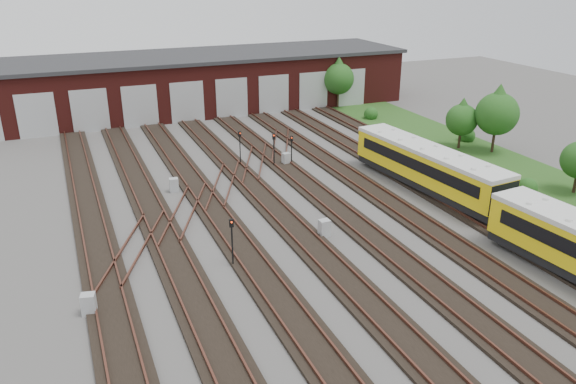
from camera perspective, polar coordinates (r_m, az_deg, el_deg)
name	(u,v)px	position (r m, az deg, el deg)	size (l,w,h in m)	color
ground	(358,257)	(33.34, 7.17, -6.61)	(120.00, 120.00, 0.00)	#484643
track_network	(351,252)	(33.66, 6.44, -6.07)	(30.40, 70.00, 0.33)	black
maintenance_shed	(192,82)	(68.04, -9.76, 10.98)	(51.00, 12.50, 6.35)	#501714
grass_verge	(495,164)	(51.44, 20.26, 2.68)	(8.00, 55.00, 0.05)	#224617
signal_mast_0	(232,237)	(31.45, -5.72, -4.52)	(0.25, 0.24, 2.94)	black
signal_mast_1	(240,144)	(47.58, -4.91, 4.87)	(0.25, 0.23, 3.01)	black
signal_mast_2	(274,146)	(47.05, -1.43, 4.74)	(0.29, 0.28, 2.95)	black
signal_mast_3	(292,146)	(47.69, 0.37, 4.67)	(0.25, 0.24, 2.55)	black
relay_cabinet_0	(89,304)	(29.51, -19.59, -10.70)	(0.67, 0.56, 1.12)	#A7AAAC
relay_cabinet_1	(174,185)	(43.06, -11.51, 0.69)	(0.65, 0.54, 1.08)	#A7AAAC
relay_cabinet_2	(324,228)	(35.40, 3.70, -3.68)	(0.66, 0.55, 1.11)	#A7AAAC
relay_cabinet_3	(286,159)	(48.01, -0.19, 3.38)	(0.63, 0.52, 1.05)	#A7AAAC
relay_cabinet_4	(446,167)	(48.12, 15.72, 2.49)	(0.56, 0.46, 0.93)	#A7AAAC
tree_0	(339,75)	(67.78, 5.17, 11.76)	(3.66, 3.66, 6.07)	black
tree_1	(462,116)	(54.17, 17.28, 7.38)	(2.90, 2.90, 4.81)	black
tree_2	(498,109)	(53.69, 20.54, 7.92)	(3.82, 3.82, 6.32)	black
bush_0	(528,185)	(45.34, 23.19, 0.67)	(1.48, 1.48, 1.48)	#1E4313
bush_1	(371,112)	(63.58, 8.43, 8.05)	(1.55, 1.55, 1.55)	#1E4313
bush_2	(467,133)	(57.36, 17.77, 5.69)	(1.53, 1.53, 1.53)	#1E4313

